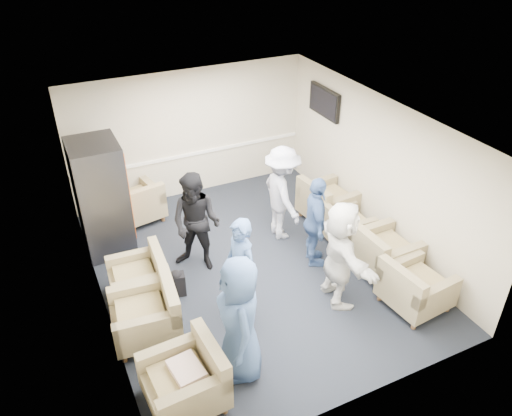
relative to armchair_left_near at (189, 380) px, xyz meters
name	(u,v)px	position (x,y,z in m)	size (l,w,h in m)	color
floor	(252,268)	(1.86, 2.09, -0.37)	(6.00, 6.00, 0.00)	black
ceiling	(251,123)	(1.86, 2.09, 2.33)	(6.00, 6.00, 0.00)	white
back_wall	(190,134)	(1.86, 5.09, 0.98)	(5.00, 0.02, 2.70)	beige
front_wall	(363,324)	(1.86, -0.91, 0.98)	(5.00, 0.02, 2.70)	beige
left_wall	(93,241)	(-0.64, 2.09, 0.98)	(0.02, 6.00, 2.70)	beige
right_wall	(378,171)	(4.36, 2.09, 0.98)	(0.02, 6.00, 2.70)	beige
chair_rail	(192,154)	(1.86, 5.07, 0.53)	(4.98, 0.04, 0.06)	white
tv	(324,102)	(4.30, 3.89, 1.68)	(0.10, 1.00, 0.58)	black
armchair_left_near	(189,380)	(0.00, 0.00, 0.00)	(0.98, 0.98, 0.74)	#887A58
armchair_left_mid	(150,316)	(-0.14, 1.32, 0.00)	(1.03, 1.03, 0.75)	#887A58
armchair_left_far	(142,279)	(-0.02, 2.22, -0.03)	(0.91, 0.91, 0.69)	#887A58
armchair_right_near	(413,289)	(3.70, 0.15, -0.01)	(0.98, 0.98, 0.72)	#887A58
armchair_right_midnear	(381,254)	(3.79, 1.07, 0.01)	(0.97, 0.97, 0.76)	#887A58
armchair_right_midfar	(344,227)	(3.75, 2.10, -0.05)	(0.81, 0.81, 0.64)	#887A58
armchair_right_far	(326,203)	(3.83, 2.87, 0.01)	(1.05, 1.05, 0.75)	#887A58
armchair_corner	(138,205)	(0.48, 4.45, -0.01)	(1.05, 1.05, 0.72)	#887A58
vending_machine	(102,198)	(-0.23, 3.82, 0.67)	(0.84, 0.99, 2.08)	#45454C
backpack	(177,282)	(0.48, 2.01, -0.13)	(0.31, 0.24, 0.47)	black
pillow	(186,371)	(-0.02, 0.00, 0.19)	(0.47, 0.35, 0.14)	beige
person_front_left	(240,320)	(0.78, 0.17, 0.56)	(0.91, 0.59, 1.86)	#39558A
person_mid_left	(240,270)	(1.24, 1.17, 0.48)	(0.62, 0.41, 1.70)	#39558A
person_back_left	(196,223)	(1.05, 2.55, 0.53)	(0.87, 0.68, 1.80)	black
person_back_right	(282,193)	(2.79, 2.78, 0.54)	(1.18, 0.68, 1.82)	silver
person_mid_right	(315,222)	(2.91, 1.79, 0.46)	(0.98, 0.41, 1.67)	#39558A
person_front_right	(340,254)	(2.75, 0.82, 0.52)	(1.65, 0.53, 1.78)	white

